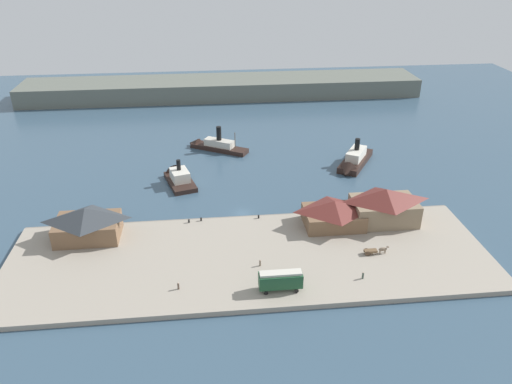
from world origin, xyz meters
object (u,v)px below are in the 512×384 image
object	(u,v)px
pedestrian_near_west_shed	(260,263)
mooring_post_center_west	(189,221)
horse_cart	(375,250)
mooring_post_east	(201,219)
mooring_post_west	(259,217)
ferry_shed_customs_shed	(384,205)
ferry_departing_north	(214,145)
ferry_shed_east_terminal	(334,213)
pedestrian_walking_west	(363,276)
ferry_outer_harbor	(354,162)
ferry_shed_central_terminal	(87,223)
ferry_mid_harbor	(178,177)
pedestrian_standing_center	(178,286)
street_tram	(281,279)

from	to	relation	value
pedestrian_near_west_shed	mooring_post_center_west	world-z (taller)	pedestrian_near_west_shed
horse_cart	mooring_post_east	distance (m)	44.04
horse_cart	mooring_post_west	world-z (taller)	horse_cart
ferry_shed_customs_shed	ferry_departing_north	distance (m)	69.47
ferry_shed_east_terminal	mooring_post_west	size ratio (longest dim) A/B	16.49
pedestrian_walking_west	mooring_post_west	bearing A→B (deg)	124.93
pedestrian_near_west_shed	ferry_outer_harbor	size ratio (longest dim) A/B	0.07
mooring_post_east	mooring_post_west	world-z (taller)	same
ferry_shed_central_terminal	ferry_mid_harbor	bearing A→B (deg)	56.98
ferry_shed_central_terminal	mooring_post_west	bearing A→B (deg)	6.44
ferry_shed_east_terminal	horse_cart	distance (m)	15.33
pedestrian_near_west_shed	pedestrian_walking_west	distance (m)	22.33
pedestrian_standing_center	mooring_post_west	size ratio (longest dim) A/B	1.83
ferry_shed_central_terminal	street_tram	xyz separation A→B (m)	(43.06, -24.67, -1.51)
pedestrian_near_west_shed	ferry_shed_customs_shed	bearing A→B (deg)	25.60
mooring_post_west	mooring_post_east	bearing A→B (deg)	179.02
pedestrian_near_west_shed	ferry_departing_north	bearing A→B (deg)	96.45
horse_cart	ferry_departing_north	distance (m)	77.96
ferry_mid_harbor	ferry_shed_customs_shed	bearing A→B (deg)	-30.63
ferry_shed_central_terminal	ferry_shed_east_terminal	size ratio (longest dim) A/B	1.03
ferry_shed_customs_shed	pedestrian_standing_center	bearing A→B (deg)	-156.42
horse_cart	pedestrian_near_west_shed	size ratio (longest dim) A/B	3.72
pedestrian_walking_west	pedestrian_near_west_shed	bearing A→B (deg)	162.03
street_tram	ferry_departing_north	world-z (taller)	ferry_departing_north
ferry_shed_customs_shed	ferry_outer_harbor	size ratio (longest dim) A/B	0.76
horse_cart	ferry_mid_harbor	bearing A→B (deg)	135.51
horse_cart	ferry_outer_harbor	bearing A→B (deg)	79.41
ferry_shed_east_terminal	ferry_shed_customs_shed	bearing A→B (deg)	2.28
ferry_shed_east_terminal	ferry_shed_customs_shed	world-z (taller)	ferry_shed_customs_shed
pedestrian_walking_west	ferry_departing_north	xyz separation A→B (m)	(-29.33, 78.44, -0.43)
ferry_shed_central_terminal	mooring_post_west	xyz separation A→B (m)	(41.83, 4.72, -3.63)
ferry_mid_harbor	street_tram	bearing A→B (deg)	-67.95
ferry_shed_central_terminal	mooring_post_east	bearing A→B (deg)	10.44
ferry_shed_east_terminal	pedestrian_walking_west	xyz separation A→B (m)	(0.93, -22.38, -2.68)
horse_cart	mooring_post_center_west	size ratio (longest dim) A/B	6.43
ferry_shed_central_terminal	ferry_shed_east_terminal	distance (m)	60.17
ferry_shed_central_terminal	ferry_outer_harbor	size ratio (longest dim) A/B	0.71
ferry_shed_customs_shed	mooring_post_west	size ratio (longest dim) A/B	18.13
pedestrian_walking_west	mooring_post_east	bearing A→B (deg)	140.75
ferry_shed_customs_shed	horse_cart	xyz separation A→B (m)	(-6.60, -14.17, -3.69)
mooring_post_center_west	ferry_shed_east_terminal	bearing A→B (deg)	-7.66
street_tram	ferry_mid_harbor	world-z (taller)	ferry_mid_harbor
ferry_outer_harbor	ferry_mid_harbor	distance (m)	55.95
ferry_shed_east_terminal	ferry_departing_north	distance (m)	62.92
mooring_post_center_west	ferry_outer_harbor	distance (m)	61.17
mooring_post_west	ferry_shed_customs_shed	bearing A→B (deg)	-8.49
horse_cart	street_tram	bearing A→B (deg)	-155.98
ferry_shed_customs_shed	street_tram	distance (m)	39.08
horse_cart	pedestrian_near_west_shed	world-z (taller)	horse_cart
ferry_shed_customs_shed	ferry_departing_north	xyz separation A→B (m)	(-41.51, 55.54, -4.29)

